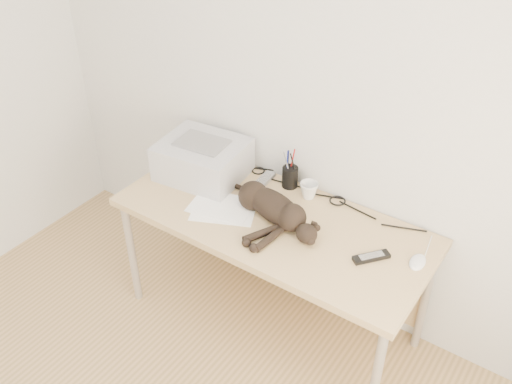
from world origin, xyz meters
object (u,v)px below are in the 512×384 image
Objects in this scene: cat at (270,207)px; mug at (309,190)px; mouse at (418,260)px; printer at (203,159)px; desk at (281,230)px; pen_cup at (290,177)px.

cat is 0.27m from mug.
cat is 6.89× the size of mug.
cat is at bearing -176.30° from mouse.
printer is 1.26m from mouse.
cat reaches higher than desk.
printer is at bearing 177.16° from desk.
desk is 13.30× the size of mouse.
mouse is (0.74, 0.10, -0.05)m from cat.
pen_cup reaches higher than cat.
desk is at bearing 176.91° from mouse.
mouse is at bearing -0.62° from printer.
mug is (0.59, 0.14, -0.06)m from printer.
cat is (0.52, -0.11, -0.03)m from printer.
mug is at bearing 71.69° from desk.
pen_cup reaches higher than mouse.
mug is at bearing -13.54° from pen_cup.
cat is 0.30m from pen_cup.
mug is 0.68m from mouse.
printer is at bearing -178.97° from cat.
pen_cup is at bearing 116.07° from cat.
mug is (0.07, 0.26, -0.02)m from cat.
mouse is (0.80, -0.19, -0.04)m from pen_cup.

